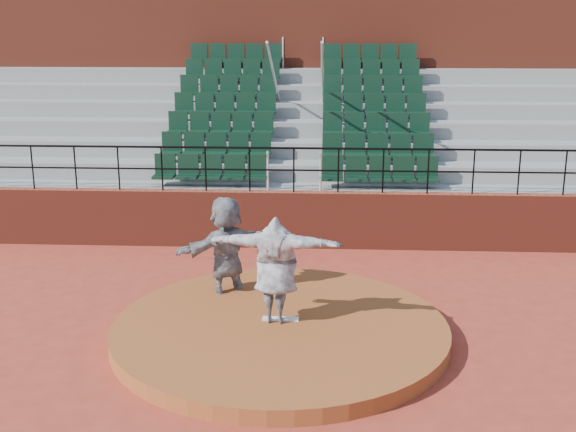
% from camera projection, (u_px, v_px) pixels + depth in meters
% --- Properties ---
extents(ground, '(90.00, 90.00, 0.00)m').
position_uv_depth(ground, '(280.00, 337.00, 11.86)').
color(ground, '#A53725').
rests_on(ground, ground).
extents(pitchers_mound, '(5.50, 5.50, 0.25)m').
position_uv_depth(pitchers_mound, '(280.00, 330.00, 11.83)').
color(pitchers_mound, '#994C22').
rests_on(pitchers_mound, ground).
extents(pitching_rubber, '(0.60, 0.15, 0.03)m').
position_uv_depth(pitching_rubber, '(281.00, 319.00, 11.93)').
color(pitching_rubber, white).
rests_on(pitching_rubber, pitchers_mound).
extents(boundary_wall, '(24.00, 0.30, 1.30)m').
position_uv_depth(boundary_wall, '(294.00, 219.00, 16.51)').
color(boundary_wall, maroon).
rests_on(boundary_wall, ground).
extents(wall_railing, '(24.04, 0.05, 1.03)m').
position_uv_depth(wall_railing, '(294.00, 160.00, 16.16)').
color(wall_railing, black).
rests_on(wall_railing, boundary_wall).
extents(seating_deck, '(24.00, 5.97, 4.63)m').
position_uv_depth(seating_deck, '(300.00, 157.00, 19.83)').
color(seating_deck, gray).
rests_on(seating_deck, ground).
extents(press_box_facade, '(24.00, 3.00, 7.10)m').
position_uv_depth(press_box_facade, '(304.00, 70.00, 23.09)').
color(press_box_facade, maroon).
rests_on(press_box_facade, ground).
extents(pitcher, '(2.24, 0.84, 1.78)m').
position_uv_depth(pitcher, '(276.00, 270.00, 11.67)').
color(pitcher, black).
rests_on(pitcher, pitchers_mound).
extents(fielder, '(1.82, 1.66, 2.02)m').
position_uv_depth(fielder, '(226.00, 250.00, 13.09)').
color(fielder, black).
rests_on(fielder, ground).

